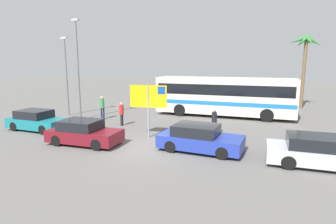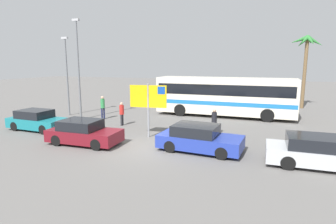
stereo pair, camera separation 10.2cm
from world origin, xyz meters
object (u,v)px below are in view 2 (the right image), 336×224
(ferry_sign, at_px, (149,99))
(car_teal, at_px, (37,120))
(car_blue, at_px, (199,138))
(pedestrian_by_bus, at_px, (122,112))
(bus_front_coach, at_px, (224,95))
(pedestrian_crossing_lot, at_px, (103,105))
(car_silver, at_px, (321,152))
(pedestrian_near_sign, at_px, (214,120))
(car_maroon, at_px, (84,133))

(ferry_sign, xyz_separation_m, car_teal, (-7.69, -0.89, -1.69))
(car_teal, bearing_deg, car_blue, -1.33)
(car_blue, height_order, pedestrian_by_bus, pedestrian_by_bus)
(bus_front_coach, height_order, car_teal, bus_front_coach)
(pedestrian_crossing_lot, bearing_deg, car_blue, 5.92)
(bus_front_coach, relative_size, car_silver, 2.39)
(car_silver, height_order, pedestrian_by_bus, pedestrian_by_bus)
(car_teal, relative_size, pedestrian_crossing_lot, 2.19)
(pedestrian_near_sign, xyz_separation_m, pedestrian_crossing_lot, (-9.13, 1.83, 0.13))
(car_teal, relative_size, pedestrian_near_sign, 2.45)
(pedestrian_crossing_lot, bearing_deg, car_maroon, -29.87)
(ferry_sign, bearing_deg, pedestrian_crossing_lot, 139.08)
(ferry_sign, distance_m, car_silver, 9.14)
(car_maroon, distance_m, car_silver, 11.62)
(pedestrian_by_bus, bearing_deg, car_blue, 150.50)
(car_silver, xyz_separation_m, pedestrian_by_bus, (-11.89, 4.00, 0.34))
(car_teal, bearing_deg, car_silver, -1.56)
(car_blue, bearing_deg, car_maroon, -166.99)
(bus_front_coach, bearing_deg, pedestrian_near_sign, -86.31)
(pedestrian_near_sign, height_order, pedestrian_by_bus, pedestrian_by_bus)
(pedestrian_by_bus, bearing_deg, car_silver, 161.32)
(car_teal, distance_m, pedestrian_by_bus, 5.55)
(pedestrian_near_sign, bearing_deg, car_blue, -21.19)
(bus_front_coach, bearing_deg, pedestrian_by_bus, -136.01)
(car_maroon, bearing_deg, car_blue, 7.63)
(car_maroon, height_order, pedestrian_near_sign, pedestrian_near_sign)
(car_maroon, xyz_separation_m, car_teal, (-4.89, 1.60, -0.00))
(car_teal, bearing_deg, pedestrian_crossing_lot, 67.08)
(bus_front_coach, height_order, pedestrian_by_bus, bus_front_coach)
(pedestrian_crossing_lot, bearing_deg, ferry_sign, 2.49)
(car_maroon, height_order, pedestrian_by_bus, pedestrian_by_bus)
(car_maroon, height_order, car_blue, same)
(ferry_sign, height_order, pedestrian_by_bus, ferry_sign)
(pedestrian_near_sign, relative_size, pedestrian_by_bus, 0.98)
(bus_front_coach, distance_m, pedestrian_by_bus, 8.66)
(bus_front_coach, xyz_separation_m, car_blue, (0.29, -9.64, -1.15))
(car_maroon, bearing_deg, ferry_sign, 39.90)
(bus_front_coach, relative_size, pedestrian_near_sign, 6.77)
(bus_front_coach, height_order, ferry_sign, ferry_sign)
(car_maroon, height_order, pedestrian_crossing_lot, pedestrian_crossing_lot)
(pedestrian_near_sign, bearing_deg, ferry_sign, -81.65)
(car_silver, bearing_deg, pedestrian_by_bus, 160.02)
(car_maroon, xyz_separation_m, pedestrian_near_sign, (6.32, 4.31, 0.32))
(bus_front_coach, bearing_deg, car_teal, -139.98)
(car_maroon, bearing_deg, car_teal, 160.14)
(car_silver, distance_m, pedestrian_crossing_lot, 15.42)
(car_silver, distance_m, car_teal, 16.52)
(ferry_sign, relative_size, car_teal, 0.80)
(ferry_sign, xyz_separation_m, car_blue, (3.39, -1.47, -1.69))
(bus_front_coach, height_order, car_maroon, bus_front_coach)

